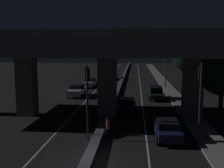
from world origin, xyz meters
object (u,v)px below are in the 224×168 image
object	(u,v)px
car_dark_green_third	(156,93)
car_dark_red_fourth_oncoming	(103,72)
car_dark_blue_second	(127,104)
car_silver_second_oncoming	(90,83)
car_grey_third_oncoming	(112,76)
street_lamp	(164,59)
car_dark_blue_lead	(167,129)
pedestrian_on_sidewalk	(190,102)
traffic_light_left_of_median	(87,90)
traffic_light_right_of_median	(200,89)
motorcycle_blue_filtering_near	(108,128)
car_white_lead_oncoming	(77,91)

from	to	relation	value
car_dark_green_third	car_dark_red_fourth_oncoming	xyz separation A→B (m)	(-10.76, 31.27, -0.18)
car_dark_green_third	car_dark_blue_second	bearing A→B (deg)	150.34
car_dark_red_fourth_oncoming	car_silver_second_oncoming	bearing A→B (deg)	2.40
car_dark_green_third	car_grey_third_oncoming	distance (m)	22.23
street_lamp	car_dark_blue_lead	world-z (taller)	street_lamp
car_dark_blue_lead	pedestrian_on_sidewalk	world-z (taller)	pedestrian_on_sidewalk
traffic_light_left_of_median	traffic_light_right_of_median	xyz separation A→B (m)	(7.98, -0.00, 0.12)
car_dark_red_fourth_oncoming	motorcycle_blue_filtering_near	distance (m)	46.35
car_dark_blue_lead	car_dark_green_third	xyz separation A→B (m)	(0.28, 15.25, 0.12)
car_grey_third_oncoming	car_dark_green_third	bearing A→B (deg)	21.71
car_dark_red_fourth_oncoming	car_dark_blue_lead	bearing A→B (deg)	14.30
traffic_light_left_of_median	car_silver_second_oncoming	xyz separation A→B (m)	(-4.34, 25.75, -2.99)
car_dark_blue_lead	motorcycle_blue_filtering_near	bearing A→B (deg)	80.85
street_lamp	car_dark_green_third	xyz separation A→B (m)	(-2.13, -10.10, -4.00)
traffic_light_left_of_median	car_silver_second_oncoming	distance (m)	26.29
traffic_light_left_of_median	car_dark_green_third	world-z (taller)	traffic_light_left_of_median
traffic_light_right_of_median	motorcycle_blue_filtering_near	distance (m)	7.46
car_dark_blue_lead	car_silver_second_oncoming	world-z (taller)	car_dark_blue_lead
traffic_light_right_of_median	car_silver_second_oncoming	world-z (taller)	traffic_light_right_of_median
car_white_lead_oncoming	traffic_light_left_of_median	bearing A→B (deg)	14.82
car_dark_blue_second	traffic_light_right_of_median	bearing A→B (deg)	-148.50
car_white_lead_oncoming	car_dark_blue_lead	bearing A→B (deg)	31.98
motorcycle_blue_filtering_near	car_grey_third_oncoming	bearing A→B (deg)	6.93
traffic_light_left_of_median	pedestrian_on_sidewalk	world-z (taller)	traffic_light_left_of_median
pedestrian_on_sidewalk	traffic_light_right_of_median	bearing A→B (deg)	-98.01
car_grey_third_oncoming	motorcycle_blue_filtering_near	distance (m)	35.69
street_lamp	car_dark_blue_lead	distance (m)	25.80
street_lamp	car_grey_third_oncoming	xyz separation A→B (m)	(-9.69, 10.80, -4.12)
pedestrian_on_sidewalk	traffic_light_left_of_median	bearing A→B (deg)	-132.93
street_lamp	car_silver_second_oncoming	distance (m)	13.25
motorcycle_blue_filtering_near	car_dark_green_third	bearing A→B (deg)	-15.53
street_lamp	car_dark_green_third	bearing A→B (deg)	-101.89
car_dark_blue_second	motorcycle_blue_filtering_near	world-z (taller)	motorcycle_blue_filtering_near
traffic_light_left_of_median	car_white_lead_oncoming	size ratio (longest dim) A/B	1.26
car_dark_blue_second	car_silver_second_oncoming	distance (m)	17.89
car_dark_red_fourth_oncoming	pedestrian_on_sidewalk	xyz separation A→B (m)	(14.04, -36.96, 0.21)
traffic_light_left_of_median	car_grey_third_oncoming	xyz separation A→B (m)	(-1.44, 36.70, -2.99)
car_grey_third_oncoming	traffic_light_left_of_median	bearing A→B (deg)	4.05
traffic_light_right_of_median	car_grey_third_oncoming	size ratio (longest dim) A/B	1.26
motorcycle_blue_filtering_near	street_lamp	bearing A→B (deg)	-13.11
traffic_light_left_of_median	pedestrian_on_sidewalk	xyz separation A→B (m)	(9.40, 10.11, -2.84)
traffic_light_right_of_median	motorcycle_blue_filtering_near	world-z (taller)	traffic_light_right_of_median
car_grey_third_oncoming	car_white_lead_oncoming	bearing A→B (deg)	-7.51
street_lamp	motorcycle_blue_filtering_near	distance (m)	26.08
car_dark_blue_lead	car_dark_blue_second	world-z (taller)	car_dark_blue_lead
car_white_lead_oncoming	car_grey_third_oncoming	bearing A→B (deg)	170.24
car_grey_third_oncoming	car_dark_red_fourth_oncoming	xyz separation A→B (m)	(-3.19, 10.37, -0.06)
car_silver_second_oncoming	pedestrian_on_sidewalk	distance (m)	20.83
car_dark_blue_second	pedestrian_on_sidewalk	world-z (taller)	pedestrian_on_sidewalk
car_dark_blue_lead	car_dark_red_fourth_oncoming	world-z (taller)	car_dark_blue_lead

